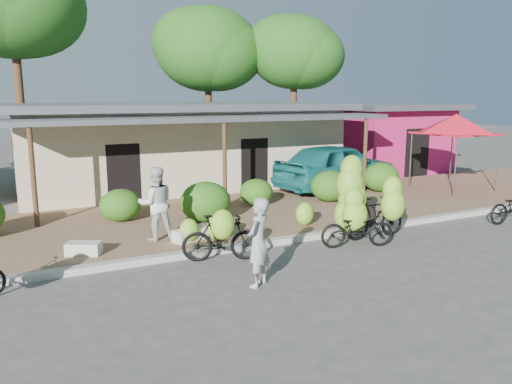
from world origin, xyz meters
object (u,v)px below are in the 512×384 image
sack_far (84,248)px  bike_right (380,213)px  red_canopy (456,124)px  teal_van (336,166)px  tree_near_right (290,50)px  bystander (156,204)px  bike_center (353,210)px  bike_left (222,236)px  tree_center_right (203,47)px  vendor (258,242)px  tree_far_center (6,0)px  sack_near (190,234)px

sack_far → bike_right: bearing=-13.8°
sack_far → red_canopy: bearing=8.9°
teal_van → tree_near_right: bearing=-29.7°
bystander → bike_right: bearing=163.2°
tree_near_right → bike_center: size_ratio=3.52×
bike_left → sack_far: bearing=80.0°
red_canopy → bystander: size_ratio=1.92×
bike_center → bike_right: size_ratio=1.21×
tree_center_right → vendor: size_ratio=4.69×
tree_near_right → sack_far: tree_near_right is taller
tree_far_center → bystander: size_ratio=5.38×
tree_center_right → bike_center: bearing=-97.2°
tree_far_center → sack_near: (3.39, -13.21, -7.34)m
tree_far_center → tree_near_right: tree_far_center is taller
tree_center_right → red_canopy: tree_center_right is taller
sack_far → bike_center: bearing=-15.3°
bike_center → vendor: bearing=131.5°
bike_left → tree_center_right: bearing=0.1°
bike_right → teal_van: size_ratio=0.35×
tree_far_center → tree_center_right: size_ratio=1.20×
bike_center → vendor: size_ratio=1.26×
tree_far_center → bike_center: bearing=-64.6°
red_canopy → sack_far: red_canopy is taller
bike_left → sack_near: 1.58m
tree_near_right → vendor: size_ratio=4.44×
tree_center_right → bike_left: bearing=-109.5°
bike_center → bike_left: bearing=105.5°
tree_far_center → teal_van: tree_far_center is taller
tree_far_center → tree_near_right: bearing=-6.6°
vendor → bystander: 3.74m
bike_right → bystander: bystander is taller
sack_near → teal_van: bearing=29.4°
red_canopy → bike_left: 11.88m
tree_far_center → teal_van: 15.51m
vendor → tree_center_right: bearing=-146.1°
bike_right → bystander: size_ratio=1.00×
tree_center_right → bystander: bearing=-115.5°
tree_far_center → tree_near_right: size_ratio=1.27×
tree_center_right → teal_van: (1.67, -9.61, -5.10)m
sack_far → bystander: bearing=13.8°
tree_far_center → vendor: (3.69, -16.37, -6.74)m
tree_near_right → vendor: tree_near_right is taller
teal_van → bike_right: bearing=141.7°
red_canopy → bike_right: 8.08m
bike_left → teal_van: teal_van is taller
red_canopy → bike_left: size_ratio=1.92×
tree_center_right → bike_center: (-1.94, -15.39, -5.24)m
tree_near_right → teal_van: (-2.33, -7.61, -4.94)m
tree_center_right → teal_van: tree_center_right is taller
sack_far → teal_van: 10.64m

